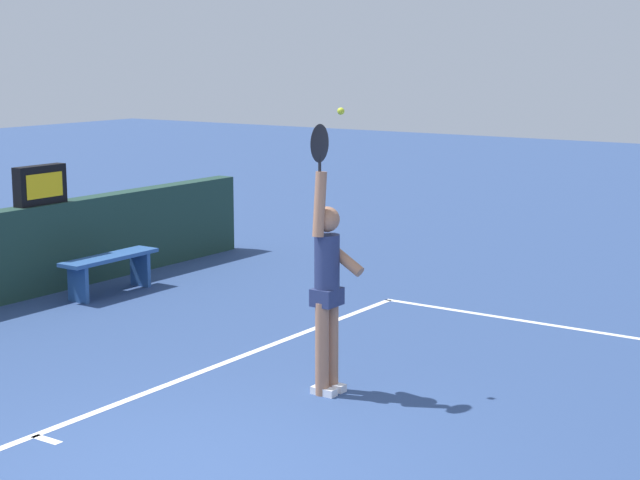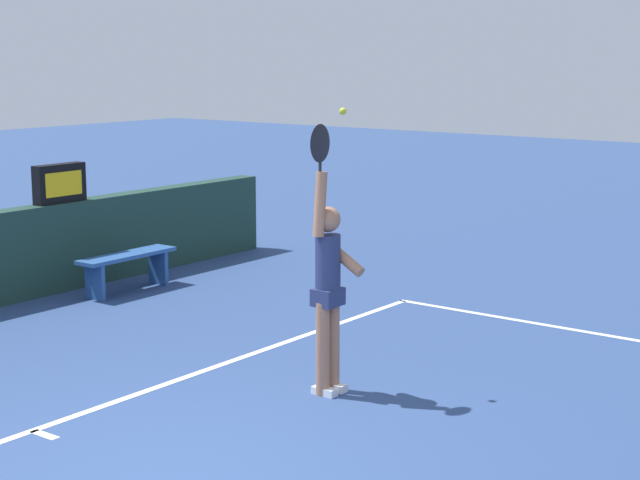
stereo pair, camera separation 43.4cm
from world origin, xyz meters
TOP-DOWN VIEW (x-y plane):
  - ground_plane at (0.00, 0.00)m, footprint 60.00×60.00m
  - speed_display at (3.54, 5.53)m, footprint 0.75×0.18m
  - tennis_player at (2.27, 0.22)m, footprint 0.42×0.50m
  - tennis_ball at (2.53, 0.25)m, footprint 0.07×0.07m
  - courtside_bench_near at (3.96, 4.76)m, footprint 1.47×0.37m

SIDE VIEW (x-z plane):
  - ground_plane at x=0.00m, z-range 0.00..0.00m
  - courtside_bench_near at x=3.96m, z-range 0.13..0.64m
  - tennis_player at x=2.27m, z-range -0.20..2.28m
  - speed_display at x=3.54m, z-range 1.16..1.67m
  - tennis_ball at x=2.53m, z-range 2.54..2.61m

